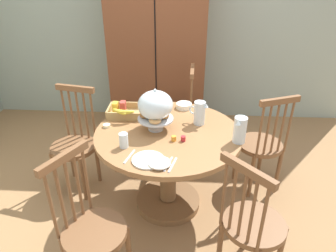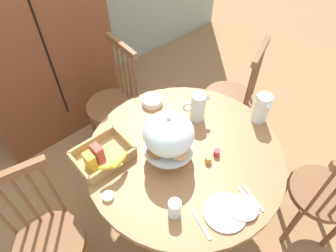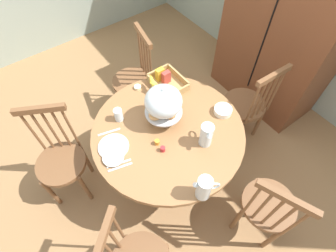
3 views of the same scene
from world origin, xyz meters
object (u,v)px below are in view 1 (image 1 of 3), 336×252
at_px(windsor_chair_facing_door, 92,231).
at_px(china_plate_large, 149,160).
at_px(windsor_chair_by_cabinet, 75,145).
at_px(windsor_chair_far_side, 252,226).
at_px(drinking_glass, 124,140).
at_px(pastry_stand_with_dome, 155,107).
at_px(dining_table, 168,155).
at_px(butter_dish, 107,126).
at_px(windsor_chair_host_seat, 261,146).
at_px(orange_juice_pitcher, 240,131).
at_px(milk_pitcher, 199,114).
at_px(windsor_chair_near_window, 178,115).
at_px(cereal_basket, 125,111).
at_px(china_plate_small, 159,163).
at_px(cereal_bowl, 184,106).
at_px(wooden_armoire, 158,50).

relative_size(windsor_chair_facing_door, china_plate_large, 4.43).
xyz_separation_m(windsor_chair_by_cabinet, windsor_chair_far_side, (1.42, -0.87, 0.00)).
bearing_deg(china_plate_large, drinking_glass, 140.67).
bearing_deg(pastry_stand_with_dome, dining_table, -18.08).
bearing_deg(butter_dish, windsor_chair_host_seat, 10.66).
relative_size(orange_juice_pitcher, milk_pitcher, 1.03).
relative_size(pastry_stand_with_dome, china_plate_large, 1.56).
relative_size(windsor_chair_near_window, orange_juice_pitcher, 4.89).
distance_m(windsor_chair_by_cabinet, windsor_chair_host_seat, 1.68).
bearing_deg(orange_juice_pitcher, windsor_chair_host_seat, 54.71).
bearing_deg(windsor_chair_host_seat, windsor_chair_facing_door, -139.75).
relative_size(windsor_chair_host_seat, cereal_basket, 3.09).
relative_size(dining_table, china_plate_small, 7.68).
distance_m(windsor_chair_by_cabinet, china_plate_large, 1.00).
xyz_separation_m(windsor_chair_host_seat, butter_dish, (-1.32, -0.25, 0.30)).
height_order(dining_table, china_plate_small, china_plate_small).
xyz_separation_m(china_plate_large, drinking_glass, (-0.20, 0.16, 0.05)).
distance_m(milk_pitcher, cereal_bowl, 0.33).
relative_size(pastry_stand_with_dome, orange_juice_pitcher, 1.73).
xyz_separation_m(milk_pitcher, china_plate_small, (-0.27, -0.60, -0.07)).
distance_m(windsor_chair_by_cabinet, pastry_stand_with_dome, 0.91).
bearing_deg(windsor_chair_host_seat, dining_table, -160.19).
height_order(windsor_chair_by_cabinet, pastry_stand_with_dome, pastry_stand_with_dome).
bearing_deg(pastry_stand_with_dome, cereal_basket, 142.09).
relative_size(windsor_chair_facing_door, cereal_bowl, 6.96).
xyz_separation_m(windsor_chair_far_side, pastry_stand_with_dome, (-0.67, 0.70, 0.48)).
relative_size(china_plate_large, drinking_glass, 2.00).
bearing_deg(dining_table, butter_dish, 174.46).
bearing_deg(windsor_chair_far_side, milk_pitcher, 111.54).
height_order(windsor_chair_near_window, milk_pitcher, windsor_chair_near_window).
bearing_deg(orange_juice_pitcher, cereal_basket, 157.74).
relative_size(wooden_armoire, pastry_stand_with_dome, 5.70).
distance_m(wooden_armoire, milk_pitcher, 1.45).
distance_m(orange_juice_pitcher, china_plate_small, 0.65).
bearing_deg(windsor_chair_near_window, milk_pitcher, -75.39).
bearing_deg(cereal_basket, drinking_glass, -80.19).
height_order(china_plate_small, butter_dish, same).
relative_size(wooden_armoire, windsor_chair_facing_door, 2.01).
distance_m(orange_juice_pitcher, drinking_glass, 0.84).
relative_size(wooden_armoire, milk_pitcher, 10.09).
relative_size(milk_pitcher, cereal_bowl, 1.39).
bearing_deg(windsor_chair_near_window, drinking_glass, -107.82).
bearing_deg(drinking_glass, wooden_armoire, 86.99).
distance_m(windsor_chair_facing_door, windsor_chair_far_side, 1.00).
bearing_deg(wooden_armoire, china_plate_small, -84.76).
distance_m(dining_table, butter_dish, 0.55).
xyz_separation_m(wooden_armoire, orange_juice_pitcher, (0.74, -1.64, -0.15)).
bearing_deg(drinking_glass, milk_pitcher, 35.49).
height_order(windsor_chair_near_window, drinking_glass, windsor_chair_near_window).
height_order(windsor_chair_far_side, drinking_glass, windsor_chair_far_side).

